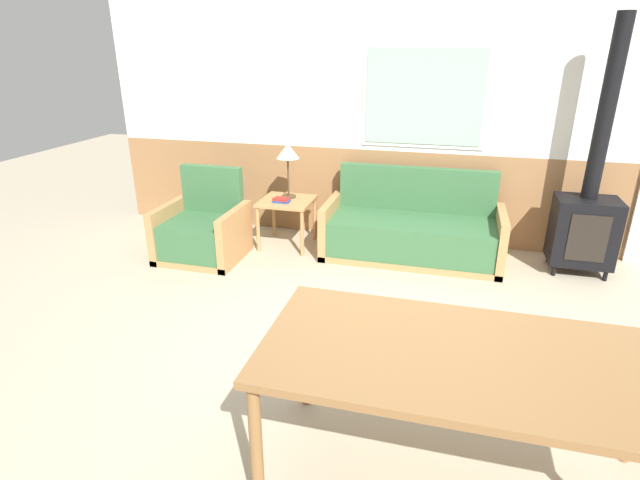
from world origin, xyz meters
The scene contains 9 objects.
ground_plane centered at (0.00, 0.00, 0.00)m, with size 16.00×16.00×0.00m, color #B2A58C.
wall_back centered at (0.00, 2.63, 1.36)m, with size 7.20×0.09×2.70m.
couch centered at (0.00, 2.12, 0.27)m, with size 1.81×0.77×0.89m.
armchair centered at (-2.10, 1.56, 0.27)m, with size 0.83×0.73×0.91m.
side_table centered at (-1.35, 2.09, 0.44)m, with size 0.55×0.55×0.53m.
table_lamp centered at (-1.36, 2.19, 1.01)m, with size 0.25×0.25×0.59m.
book_stack centered at (-1.38, 1.99, 0.55)m, with size 0.18×0.13×0.05m.
dining_table centered at (0.49, -0.78, 0.71)m, with size 1.91×0.92×0.78m.
wood_stove centered at (1.62, 2.18, 0.63)m, with size 0.57×0.42×2.36m.
Camera 1 is at (0.34, -2.82, 2.10)m, focal length 28.00 mm.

